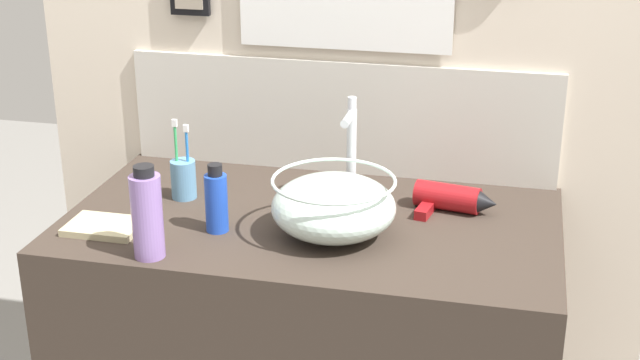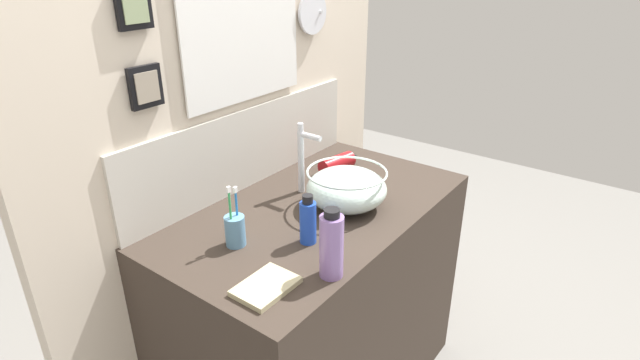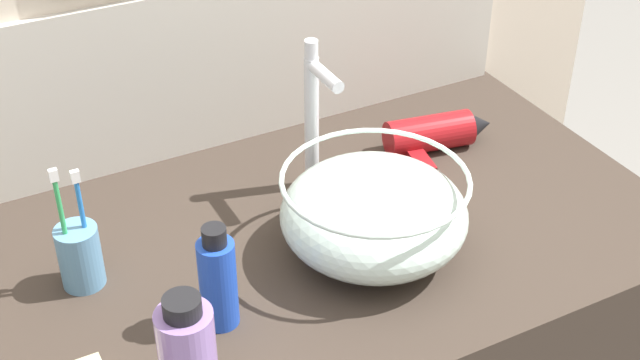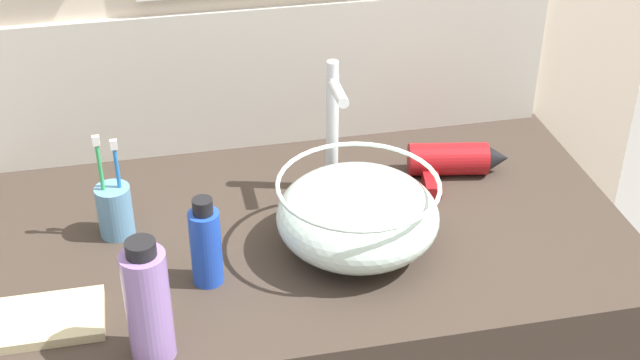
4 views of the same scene
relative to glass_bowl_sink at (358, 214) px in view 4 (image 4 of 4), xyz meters
The scene contains 7 objects.
glass_bowl_sink is the anchor object (origin of this frame).
faucet 0.21m from the glass_bowl_sink, 90.00° to the left, with size 0.02×0.10×0.27m.
hair_drier 0.32m from the glass_bowl_sink, 38.80° to the left, with size 0.21×0.14×0.07m.
toothbrush_cup 0.43m from the glass_bowl_sink, 162.20° to the left, with size 0.06×0.06×0.20m.
spray_bottle 0.27m from the glass_bowl_sink, behind, with size 0.05×0.05×0.16m.
lotion_bottle 0.41m from the glass_bowl_sink, 151.76° to the right, with size 0.07×0.07×0.21m.
hand_towel 0.53m from the glass_bowl_sink, 169.96° to the right, with size 0.17×0.12×0.02m, color tan.
Camera 4 is at (-0.25, -1.30, 1.83)m, focal length 50.00 mm.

